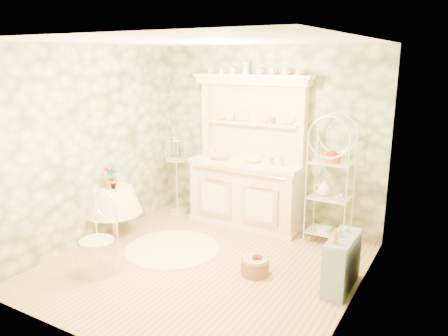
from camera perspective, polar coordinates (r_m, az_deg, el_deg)
The scene contains 22 objects.
floor at distance 5.60m, azimuth -2.62°, elevation -12.59°, with size 3.60×3.60×0.00m, color tan.
ceiling at distance 5.01m, azimuth -2.98°, elevation 16.21°, with size 3.60×3.60×0.00m, color white.
wall_left at distance 6.28m, azimuth -16.77°, elevation 2.81°, with size 3.60×3.60×0.00m, color beige.
wall_right at distance 4.45m, azimuth 17.09°, elevation -1.69°, with size 3.60×3.60×0.00m, color beige.
wall_back at distance 6.69m, azimuth 5.59°, elevation 4.02°, with size 3.60×3.60×0.00m, color beige.
wall_front at distance 3.81m, azimuth -17.65°, elevation -4.39°, with size 3.60×3.60×0.00m, color beige.
kitchen_dresser at distance 6.57m, azimuth 2.95°, elevation 2.05°, with size 1.87×0.61×2.29m, color #F1E8C7.
bakers_rack at distance 6.12m, azimuth 13.76°, elevation -1.06°, with size 0.59×0.42×1.91m, color white.
side_shelf at distance 5.15m, azimuth 15.12°, elevation -11.98°, with size 0.26×0.69×0.59m, color #899CBE.
round_table at distance 6.59m, azimuth -14.25°, elevation -5.95°, with size 0.56×0.56×0.61m, color white.
cafe_chair at distance 5.36m, azimuth -16.35°, elevation -8.63°, with size 0.45×0.45×0.99m, color white.
birdcage_stand at distance 7.20m, azimuth -6.23°, elevation -0.17°, with size 0.35×0.35×1.50m, color white.
floor_basket at distance 5.36m, azimuth 4.06°, elevation -12.65°, with size 0.32×0.32×0.21m, color #9D6A45.
lace_rug at distance 6.08m, azimuth -6.76°, elevation -10.39°, with size 1.28×1.28×0.01m, color white.
bowl_floral at distance 6.72m, azimuth -0.59°, elevation 1.24°, with size 0.30×0.30×0.07m, color white.
bowl_white at distance 6.53m, azimuth 3.77°, elevation 0.81°, with size 0.26×0.26×0.08m, color white.
cup_left at distance 6.78m, azimuth 0.77°, elevation 6.45°, with size 0.14×0.14×0.11m, color white.
cup_right at distance 6.49m, azimuth 6.08°, elevation 6.02°, with size 0.11×0.11×0.10m, color white.
potted_geranium at distance 6.37m, azimuth -14.41°, elevation -1.48°, with size 0.16×0.11×0.31m, color #3F7238.
bottle_amber at distance 4.80m, azimuth 14.33°, elevation -8.78°, with size 0.07×0.07×0.17m, color gold.
bottle_blue at distance 5.00m, azimuth 14.97°, elevation -8.26°, with size 0.04×0.04×0.10m, color #8EA9B9.
bottle_glass at distance 5.17m, azimuth 15.72°, elevation -7.63°, with size 0.06×0.06×0.08m, color silver.
Camera 1 is at (2.72, -4.20, 2.52)m, focal length 35.00 mm.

